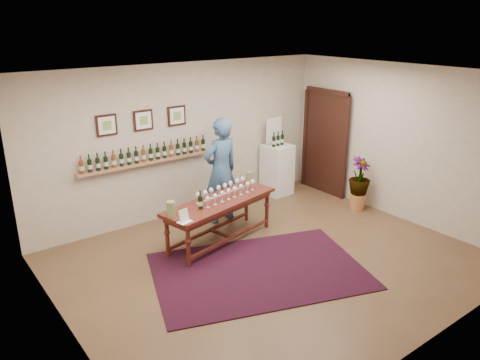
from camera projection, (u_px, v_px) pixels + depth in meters
ground at (271, 262)px, 7.15m from camera, size 6.00×6.00×0.00m
room_shell at (292, 145)px, 9.38m from camera, size 6.00×6.00×6.00m
rug at (259, 271)px, 6.88m from camera, size 3.53×2.91×0.02m
tasting_table at (220, 206)px, 7.60m from camera, size 2.17×1.08×0.74m
table_glasses at (227, 191)px, 7.69m from camera, size 1.44×0.57×0.19m
table_bottles at (198, 198)px, 7.19m from camera, size 0.34×0.23×0.33m
pitcher_left at (171, 209)px, 6.90m from camera, size 0.19×0.19×0.24m
pitcher_right at (250, 177)px, 8.31m from camera, size 0.18×0.18×0.21m
menu_card at (184, 216)px, 6.74m from camera, size 0.23×0.19×0.18m
display_pedestal at (277, 169)px, 9.77m from camera, size 0.56×0.56×1.05m
pedestal_bottles at (278, 139)px, 9.51m from camera, size 0.30×0.10×0.30m
info_sign at (274, 130)px, 9.62m from camera, size 0.42×0.05×0.58m
potted_plant at (359, 184)px, 8.91m from camera, size 0.50×0.50×0.90m
person at (221, 171)px, 8.30m from camera, size 0.72×0.49×1.91m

